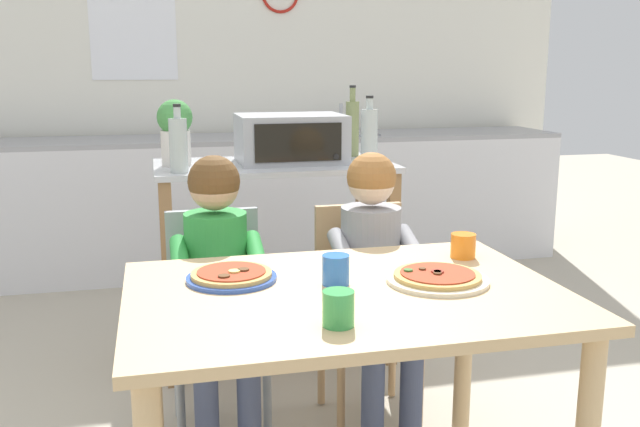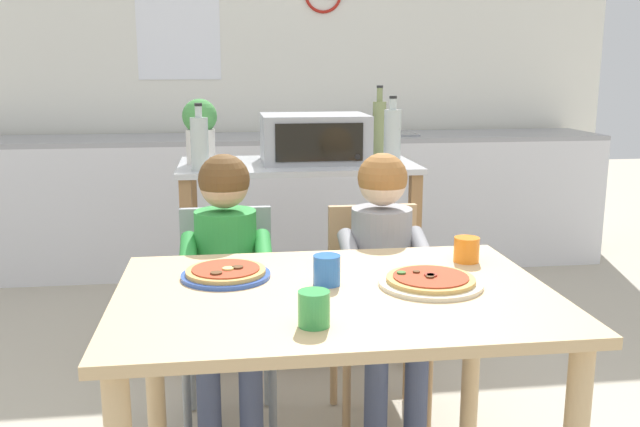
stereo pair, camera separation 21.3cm
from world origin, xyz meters
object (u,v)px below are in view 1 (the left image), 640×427
Objects in this scene: kitchen_island_cart at (275,229)px; pizza_plate_cream at (437,278)px; child_in_green_shirt at (218,269)px; child_in_grey_shirt at (375,261)px; pizza_plate_blue_rimmed at (232,276)px; dining_chair_right at (365,296)px; drinking_cup_orange at (463,246)px; bottle_brown_beer at (369,135)px; bottle_clear_vinegar at (352,127)px; drinking_cup_blue at (336,270)px; dining_chair_left at (217,305)px; potted_herb_plant at (175,130)px; toaster_oven at (291,138)px; dining_table at (346,329)px; bottle_slim_sauce at (178,144)px; drinking_cup_green at (338,308)px.

pizza_plate_cream is (0.23, -1.33, 0.15)m from kitchen_island_cart.
child_in_green_shirt reaches higher than kitchen_island_cart.
child_in_grey_shirt is 3.54× the size of pizza_plate_cream.
child_in_grey_shirt is at bearing 35.77° from pizza_plate_blue_rimmed.
child_in_grey_shirt reaches higher than dining_chair_right.
child_in_grey_shirt is 12.95× the size of drinking_cup_orange.
bottle_brown_beer is 0.27m from bottle_clear_vinegar.
bottle_brown_beer reaches higher than kitchen_island_cart.
drinking_cup_blue is at bearing -62.73° from child_in_green_shirt.
kitchen_island_cart is 0.81m from child_in_grey_shirt.
kitchen_island_cart reaches higher than dining_chair_left.
pizza_plate_blue_rimmed is at bearing -85.09° from potted_herb_plant.
toaster_oven reaches higher than drinking_cup_orange.
potted_herb_plant is 1.47m from dining_table.
pizza_plate_blue_rimmed is at bearing 164.91° from pizza_plate_cream.
potted_herb_plant is at bearing 99.18° from dining_chair_left.
toaster_oven is at bearing 103.18° from dining_chair_right.
kitchen_island_cart is at bearing -159.28° from bottle_clear_vinegar.
dining_chair_right is (0.66, -0.45, -0.55)m from bottle_slim_sauce.
dining_chair_left is at bearing -80.82° from potted_herb_plant.
drinking_cup_blue is (0.28, -0.66, 0.31)m from dining_chair_left.
dining_chair_left is at bearing 90.01° from pizza_plate_blue_rimmed.
child_in_grey_shirt reaches higher than drinking_cup_orange.
potted_herb_plant is 1.38m from drinking_cup_blue.
bottle_slim_sauce is 1.44m from drinking_cup_green.
bottle_clear_vinegar is at bearing 72.89° from drinking_cup_green.
dining_chair_right is 0.79× the size of child_in_grey_shirt.
bottle_brown_beer is at bearing 69.98° from drinking_cup_green.
child_in_grey_shirt is at bearing 64.44° from dining_table.
bottle_slim_sauce is 1.09× the size of pizza_plate_blue_rimmed.
bottle_brown_beer is 0.37× the size of dining_chair_left.
drinking_cup_blue reaches higher than dining_chair_left.
bottle_slim_sauce reaches higher than child_in_grey_shirt.
toaster_oven is 1.37m from pizza_plate_cream.
drinking_cup_orange is at bearing -33.53° from dining_chair_left.
dining_chair_right is 10.29× the size of drinking_cup_orange.
dining_chair_left is at bearing 90.00° from child_in_green_shirt.
drinking_cup_orange reaches higher than pizza_plate_blue_rimmed.
bottle_slim_sauce is 3.32× the size of drinking_cup_blue.
drinking_cup_orange is at bearing 5.13° from pizza_plate_blue_rimmed.
drinking_cup_green reaches higher than dining_table.
toaster_oven is 0.46× the size of child_in_grey_shirt.
drinking_cup_green is (0.20, -0.97, 0.31)m from dining_chair_left.
dining_chair_left is at bearing -117.92° from kitchen_island_cart.
kitchen_island_cart is 12.57× the size of drinking_cup_blue.
bottle_brown_beer is 1.27m from drinking_cup_blue.
bottle_clear_vinegar is at bearing 73.30° from dining_table.
drinking_cup_blue is at bearing 104.68° from dining_table.
dining_table is at bearing -106.70° from bottle_clear_vinegar.
dining_table is 0.75m from dining_chair_right.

